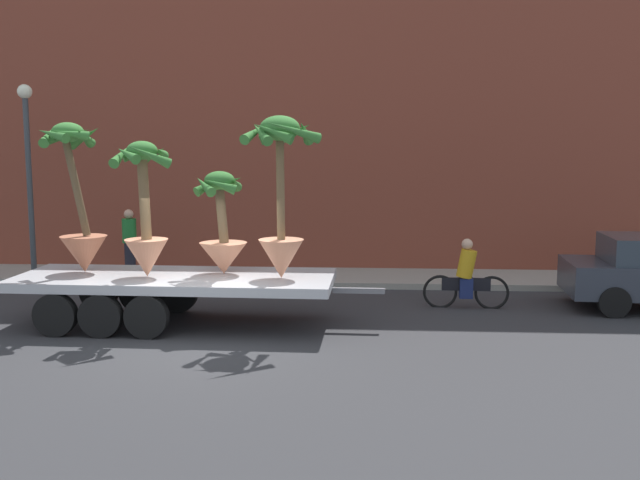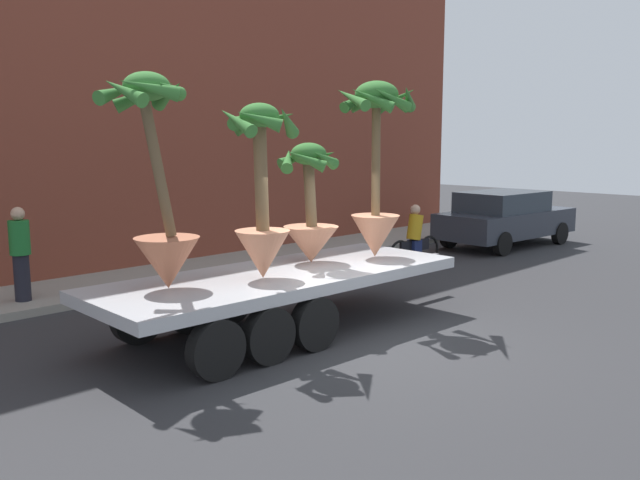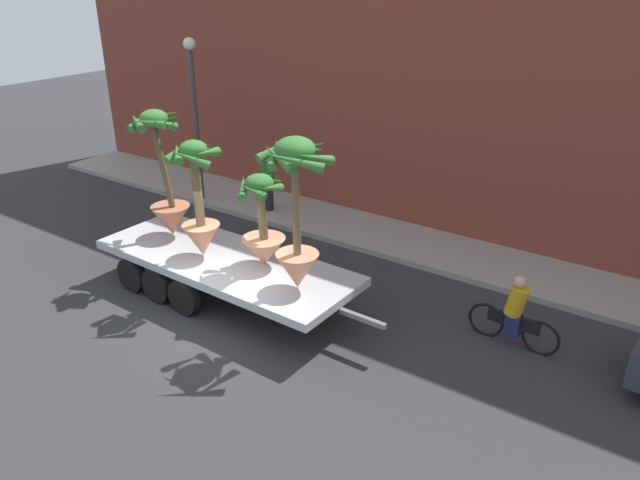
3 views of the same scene
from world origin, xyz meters
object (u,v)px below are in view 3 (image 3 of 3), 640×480
potted_palm_extra (166,185)px  street_lamp (194,99)px  potted_palm_middle (296,215)px  potted_palm_rear (199,207)px  pedestrian_near_gate (268,181)px  flatbed_trailer (217,264)px  potted_palm_front (262,229)px  cyclist (515,315)px

potted_palm_extra → street_lamp: bearing=126.4°
potted_palm_middle → street_lamp: street_lamp is taller
potted_palm_middle → potted_palm_rear: bearing=-179.9°
potted_palm_middle → pedestrian_near_gate: bearing=134.4°
potted_palm_middle → street_lamp: bearing=148.7°
flatbed_trailer → street_lamp: bearing=138.2°
street_lamp → potted_palm_front: bearing=-33.6°
flatbed_trailer → street_lamp: 6.47m
potted_palm_front → pedestrian_near_gate: (-3.25, 4.14, -0.75)m
potted_palm_rear → pedestrian_near_gate: 5.03m
potted_palm_extra → street_lamp: street_lamp is taller
potted_palm_front → potted_palm_extra: bearing=-179.7°
potted_palm_front → pedestrian_near_gate: 5.31m
potted_palm_extra → street_lamp: (-2.75, 3.74, 1.03)m
potted_palm_rear → potted_palm_extra: 1.52m
potted_palm_rear → cyclist: (6.38, 1.98, -1.45)m
potted_palm_front → cyclist: size_ratio=1.10×
potted_palm_rear → cyclist: 6.84m
potted_palm_front → cyclist: potted_palm_front is taller
potted_palm_rear → street_lamp: size_ratio=0.54×
potted_palm_extra → flatbed_trailer: bearing=-8.3°
potted_palm_front → flatbed_trailer: bearing=-167.3°
potted_palm_extra → cyclist: bearing=11.3°
cyclist → potted_palm_extra: bearing=-168.7°
potted_palm_front → potted_palm_extra: (-2.86, -0.01, 0.41)m
street_lamp → cyclist: bearing=-11.6°
flatbed_trailer → pedestrian_near_gate: 4.88m
potted_palm_front → cyclist: 5.34m
potted_palm_middle → potted_palm_front: potted_palm_middle is taller
potted_palm_rear → street_lamp: (-4.22, 4.15, 1.11)m
potted_palm_rear → pedestrian_near_gate: (-1.85, 4.56, -1.07)m
potted_palm_extra → pedestrian_near_gate: size_ratio=1.73×
flatbed_trailer → potted_palm_rear: (-0.24, -0.16, 1.35)m
potted_palm_front → potted_palm_middle: bearing=-19.0°
flatbed_trailer → street_lamp: (-4.46, 3.99, 2.47)m
potted_palm_middle → street_lamp: size_ratio=0.63×
potted_palm_rear → potted_palm_middle: bearing=0.1°
cyclist → pedestrian_near_gate: 8.63m
potted_palm_middle → pedestrian_near_gate: size_ratio=1.79×
flatbed_trailer → cyclist: cyclist is taller
flatbed_trailer → potted_palm_front: (1.16, 0.26, 1.03)m
flatbed_trailer → potted_palm_extra: (-1.71, 0.25, 1.44)m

